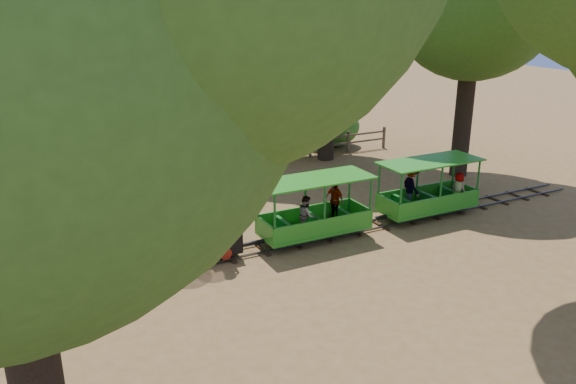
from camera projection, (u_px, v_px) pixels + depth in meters
name	position (u px, v px, depth m)	size (l,w,h in m)	color
ground	(294.00, 243.00, 16.13)	(90.00, 90.00, 0.00)	olive
track	(294.00, 241.00, 16.11)	(22.00, 1.00, 0.10)	#3F3D3A
locomotive	(196.00, 208.00, 14.48)	(2.33, 1.10, 2.70)	black
carriage_front	(317.00, 214.00, 16.22)	(3.38, 1.40, 1.75)	#29881D
carriage_rear	(426.00, 192.00, 17.98)	(3.38, 1.41, 1.75)	#29881D
fence	(202.00, 158.00, 22.70)	(18.10, 0.10, 1.00)	brown
shrub_mid_w	(97.00, 154.00, 22.03)	(2.62, 2.02, 1.82)	#2D6B1E
shrub_mid_e	(280.00, 136.00, 25.51)	(2.29, 1.76, 1.58)	#2D6B1E
shrub_east	(333.00, 127.00, 26.66)	(2.72, 2.09, 1.88)	#2D6B1E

